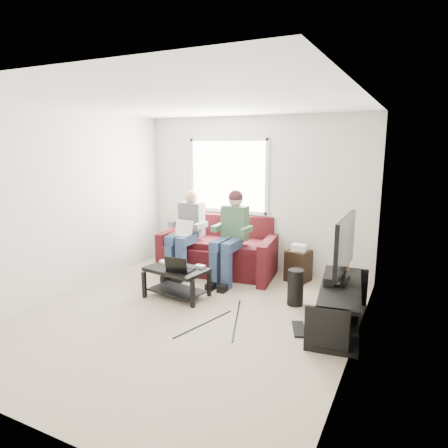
{
  "coord_description": "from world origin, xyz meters",
  "views": [
    {
      "loc": [
        2.51,
        -4.02,
        2.15
      ],
      "look_at": [
        0.23,
        0.6,
        1.11
      ],
      "focal_mm": 32.0,
      "sensor_mm": 36.0,
      "label": 1
    }
  ],
  "objects_px": {
    "tv_stand": "(340,307)",
    "tv": "(345,246)",
    "subwoofer": "(295,287)",
    "end_table": "(298,265)",
    "coffee_table": "(177,276)",
    "sofa": "(219,252)"
  },
  "relations": [
    {
      "from": "tv_stand",
      "to": "tv",
      "type": "distance_m",
      "value": 0.74
    },
    {
      "from": "tv_stand",
      "to": "tv",
      "type": "bearing_deg",
      "value": 91.47
    },
    {
      "from": "tv",
      "to": "tv_stand",
      "type": "bearing_deg",
      "value": -88.53
    },
    {
      "from": "tv_stand",
      "to": "subwoofer",
      "type": "height_order",
      "value": "tv_stand"
    },
    {
      "from": "end_table",
      "to": "coffee_table",
      "type": "bearing_deg",
      "value": -133.62
    },
    {
      "from": "coffee_table",
      "to": "end_table",
      "type": "xyz_separation_m",
      "value": [
        1.36,
        1.43,
        -0.05
      ]
    },
    {
      "from": "tv_stand",
      "to": "sofa",
      "type": "bearing_deg",
      "value": 151.57
    },
    {
      "from": "end_table",
      "to": "tv",
      "type": "bearing_deg",
      "value": -54.32
    },
    {
      "from": "sofa",
      "to": "coffee_table",
      "type": "xyz_separation_m",
      "value": [
        0.0,
        -1.31,
        -0.03
      ]
    },
    {
      "from": "sofa",
      "to": "tv",
      "type": "distance_m",
      "value": 2.59
    },
    {
      "from": "end_table",
      "to": "subwoofer",
      "type": "bearing_deg",
      "value": -76.27
    },
    {
      "from": "tv_stand",
      "to": "end_table",
      "type": "relative_size",
      "value": 2.64
    },
    {
      "from": "coffee_table",
      "to": "subwoofer",
      "type": "xyz_separation_m",
      "value": [
        1.59,
        0.47,
        -0.07
      ]
    },
    {
      "from": "sofa",
      "to": "subwoofer",
      "type": "xyz_separation_m",
      "value": [
        1.6,
        -0.84,
        -0.09
      ]
    },
    {
      "from": "tv_stand",
      "to": "coffee_table",
      "type": "bearing_deg",
      "value": -177.61
    },
    {
      "from": "coffee_table",
      "to": "tv_stand",
      "type": "xyz_separation_m",
      "value": [
        2.25,
        0.09,
        -0.09
      ]
    },
    {
      "from": "subwoofer",
      "to": "tv_stand",
      "type": "bearing_deg",
      "value": -29.81
    },
    {
      "from": "tv",
      "to": "sofa",
      "type": "bearing_deg",
      "value": 153.55
    },
    {
      "from": "tv_stand",
      "to": "end_table",
      "type": "distance_m",
      "value": 1.6
    },
    {
      "from": "tv",
      "to": "end_table",
      "type": "relative_size",
      "value": 1.85
    },
    {
      "from": "sofa",
      "to": "tv_stand",
      "type": "xyz_separation_m",
      "value": [
        2.25,
        -1.22,
        -0.11
      ]
    },
    {
      "from": "tv",
      "to": "subwoofer",
      "type": "distance_m",
      "value": 1.01
    }
  ]
}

